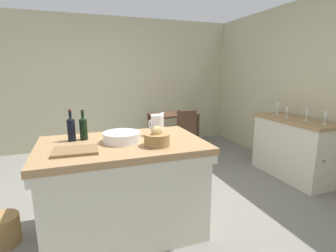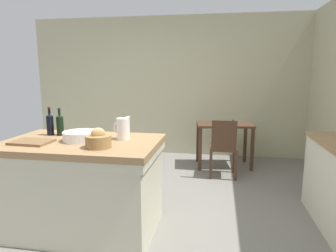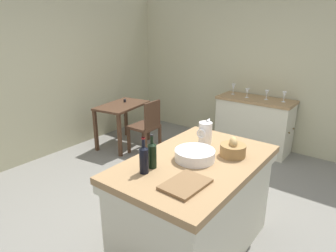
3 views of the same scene
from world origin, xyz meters
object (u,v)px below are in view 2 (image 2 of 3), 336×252
Objects in this scene: wooden_chair at (223,146)px; wicker_hamper at (1,201)px; pitcher at (123,128)px; bread_basket at (98,140)px; wine_bottle_amber at (50,124)px; island_table at (83,182)px; wash_bowl at (81,136)px; wine_bottle_dark at (60,124)px; writing_desk at (224,130)px; cutting_board at (32,142)px.

wicker_hamper is (-2.48, -1.61, -0.35)m from wooden_chair.
pitcher is (-1.00, -1.65, 0.54)m from wooden_chair.
wicker_hamper is (-1.36, 0.39, -0.84)m from bread_basket.
bread_basket is 0.77× the size of wicker_hamper.
wooden_chair is at bearing 40.93° from wine_bottle_amber.
wash_bowl is (-0.00, 0.01, 0.47)m from island_table.
wine_bottle_dark is at bearing 174.14° from pitcher.
bread_basket is (0.27, -0.22, 0.02)m from wash_bowl.
wooden_chair is 3.50× the size of pitcher.
pitcher is 0.41m from wash_bowl.
bread_basket is (-1.11, -1.99, 0.50)m from wooden_chair.
wine_bottle_amber is at bearing 2.39° from wicker_hamper.
wine_bottle_dark is at bearing -128.99° from writing_desk.
wooden_chair is at bearing 42.54° from wine_bottle_dark.
bread_basket is 0.79× the size of wine_bottle_dark.
wash_bowl is (-1.40, -2.33, 0.35)m from writing_desk.
wine_bottle_dark is at bearing 144.89° from bread_basket.
wine_bottle_amber reaches higher than wooden_chair.
pitcher is 0.73× the size of wash_bowl.
wash_bowl is 1.17× the size of wine_bottle_amber.
bread_basket is 0.68m from cutting_board.
pitcher is at bearing -1.46° from wicker_hamper.
wine_bottle_amber is at bearing 155.57° from island_table.
wash_bowl is at bearing -8.46° from wicker_hamper.
wicker_hamper is (-1.09, 0.17, -0.36)m from island_table.
pitcher is 0.87× the size of wicker_hamper.
wash_bowl is at bearing 93.22° from island_table.
wine_bottle_amber is (-1.83, -2.14, 0.42)m from writing_desk.
pitcher reaches higher than writing_desk.
wine_bottle_amber is (-0.82, 0.07, 0.01)m from pitcher.
writing_desk is 2.46m from pitcher.
writing_desk is 3.28× the size of wine_bottle_amber.
wooden_chair is 2.34m from bread_basket.
island_table is 4.33× the size of wash_bowl.
island_table is 1.54× the size of writing_desk.
cutting_board is at bearing -157.14° from island_table.
cutting_board is at bearing -101.63° from wine_bottle_dark.
bread_basket is (0.27, -0.21, 0.48)m from island_table.
wooden_chair is 3.09× the size of wine_bottle_dark.
pitcher is at bearing 18.17° from wash_bowl.
pitcher is (-1.02, -2.21, 0.41)m from writing_desk.
wooden_chair is 2.47m from wine_bottle_amber.
writing_desk is at bearing 51.01° from wine_bottle_dark.
wicker_hamper is at bearing -177.61° from wine_bottle_amber.
wine_bottle_dark is at bearing 148.98° from wash_bowl.
island_table reaches higher than wooden_chair.
wash_bowl reaches higher than writing_desk.
pitcher is at bearing 19.37° from island_table.
island_table is 2.25m from wooden_chair.
bread_basket is at bearing -15.81° from wicker_hamper.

